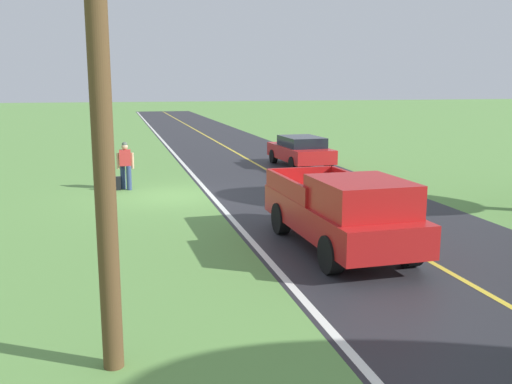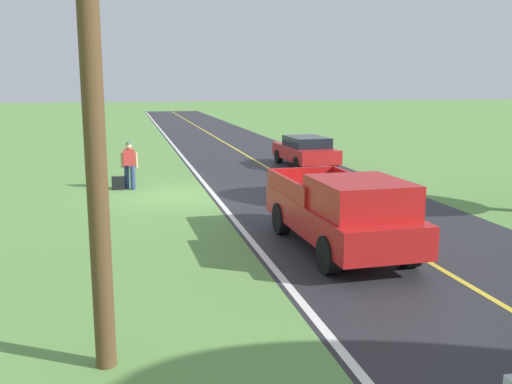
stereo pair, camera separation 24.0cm
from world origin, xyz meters
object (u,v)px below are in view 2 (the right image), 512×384
hitchhiker_walking (129,162)px  pickup_truck_passing (343,211)px  utility_pole_roadside (89,33)px  sedan_near_oncoming (305,150)px  suitcase_carried (118,183)px

hitchhiker_walking → pickup_truck_passing: bearing=117.0°
utility_pole_roadside → sedan_near_oncoming: bearing=-115.8°
sedan_near_oncoming → utility_pole_roadside: (8.54, 17.67, 3.70)m
utility_pole_roadside → suitcase_carried: bearing=-90.4°
pickup_truck_passing → utility_pole_roadside: utility_pole_roadside is taller
hitchhiker_walking → suitcase_carried: size_ratio=3.58×
hitchhiker_walking → pickup_truck_passing: pickup_truck_passing is taller
pickup_truck_passing → utility_pole_roadside: (5.21, 4.43, 3.49)m
sedan_near_oncoming → utility_pole_roadside: utility_pole_roadside is taller
suitcase_carried → pickup_truck_passing: pickup_truck_passing is taller
hitchhiker_walking → sedan_near_oncoming: bearing=-153.5°
suitcase_carried → utility_pole_roadside: (0.08, 13.61, 4.22)m
suitcase_carried → pickup_truck_passing: size_ratio=0.09×
suitcase_carried → sedan_near_oncoming: (-8.46, -4.07, 0.51)m
pickup_truck_passing → sedan_near_oncoming: 13.66m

